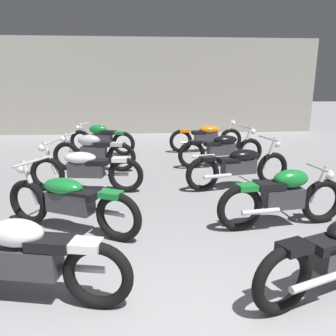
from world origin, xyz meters
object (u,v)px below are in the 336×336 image
motorcycle_right_row_4 (206,137)px  motorcycle_left_row_3 (93,151)px  motorcycle_left_row_2 (85,168)px  motorcycle_right_row_2 (239,166)px  motorcycle_left_row_0 (29,259)px  motorcycle_left_row_4 (101,138)px  motorcycle_right_row_3 (222,148)px  motorcycle_left_row_1 (70,201)px  motorcycle_right_row_1 (284,196)px

motorcycle_right_row_4 → motorcycle_left_row_3: bearing=-148.0°
motorcycle_right_row_4 → motorcycle_left_row_2: bearing=-131.1°
motorcycle_left_row_2 → motorcycle_right_row_2: 2.95m
motorcycle_right_row_2 → motorcycle_right_row_4: size_ratio=0.99×
motorcycle_left_row_0 → motorcycle_left_row_4: size_ratio=1.02×
motorcycle_left_row_2 → motorcycle_right_row_4: (2.98, 3.42, 0.00)m
motorcycle_left_row_3 → motorcycle_right_row_3: bearing=2.5°
motorcycle_left_row_1 → motorcycle_right_row_4: 5.95m
motorcycle_right_row_2 → motorcycle_right_row_3: bearing=87.8°
motorcycle_left_row_3 → motorcycle_right_row_2: motorcycle_right_row_2 is taller
motorcycle_left_row_3 → motorcycle_right_row_4: (3.03, 1.89, -0.01)m
motorcycle_left_row_3 → motorcycle_right_row_2: (2.99, -1.56, -0.01)m
motorcycle_left_row_1 → motorcycle_right_row_1: (3.00, -0.09, 0.01)m
motorcycle_left_row_4 → motorcycle_right_row_4: size_ratio=0.88×
motorcycle_left_row_0 → motorcycle_right_row_1: 3.41m
motorcycle_left_row_2 → motorcycle_left_row_3: motorcycle_left_row_2 is taller
motorcycle_left_row_1 → motorcycle_left_row_2: bearing=91.6°
motorcycle_left_row_1 → motorcycle_left_row_3: 3.30m
motorcycle_left_row_0 → motorcycle_right_row_2: motorcycle_right_row_2 is taller
motorcycle_right_row_3 → motorcycle_right_row_4: 1.76m
motorcycle_left_row_1 → motorcycle_right_row_3: size_ratio=0.92×
motorcycle_right_row_3 → motorcycle_left_row_3: bearing=-177.5°
motorcycle_right_row_1 → motorcycle_left_row_0: bearing=-154.5°
motorcycle_right_row_3 → motorcycle_right_row_4: (-0.03, 1.75, 0.00)m
motorcycle_right_row_3 → motorcycle_left_row_0: bearing=-121.4°
motorcycle_left_row_1 → motorcycle_right_row_4: size_ratio=0.92×
motorcycle_left_row_1 → motorcycle_left_row_2: 1.77m
motorcycle_left_row_1 → motorcycle_right_row_2: (2.90, 1.73, 0.00)m
motorcycle_left_row_4 → motorcycle_right_row_2: size_ratio=0.89×
motorcycle_left_row_0 → motorcycle_right_row_3: (3.04, 4.98, -0.01)m
motorcycle_left_row_4 → motorcycle_right_row_3: (3.06, -1.67, -0.01)m
motorcycle_right_row_3 → motorcycle_left_row_4: bearing=151.3°
motorcycle_left_row_0 → motorcycle_left_row_2: size_ratio=0.90×
motorcycle_left_row_3 → motorcycle_right_row_3: (3.05, 0.13, -0.01)m
motorcycle_left_row_2 → motorcycle_right_row_2: bearing=-0.6°
motorcycle_right_row_4 → motorcycle_left_row_1: bearing=-119.5°
motorcycle_left_row_2 → motorcycle_right_row_1: bearing=-31.3°
motorcycle_left_row_2 → motorcycle_left_row_4: (-0.05, 3.33, 0.01)m
motorcycle_left_row_0 → motorcycle_left_row_3: 4.85m
motorcycle_left_row_2 → motorcycle_right_row_4: 4.53m
motorcycle_left_row_2 → motorcycle_right_row_1: (3.05, -1.85, 0.01)m
motorcycle_left_row_1 → motorcycle_right_row_3: (2.96, 3.43, 0.00)m
motorcycle_right_row_1 → motorcycle_left_row_1: bearing=178.4°
motorcycle_left_row_1 → motorcycle_left_row_3: motorcycle_left_row_1 is taller
motorcycle_left_row_0 → motorcycle_right_row_3: size_ratio=0.90×
motorcycle_right_row_1 → motorcycle_right_row_3: motorcycle_right_row_3 is taller
motorcycle_left_row_0 → motorcycle_left_row_1: 1.55m
motorcycle_left_row_2 → motorcycle_right_row_2: (2.95, -0.03, 0.00)m
motorcycle_right_row_2 → motorcycle_right_row_3: 1.70m
motorcycle_left_row_1 → motorcycle_left_row_4: bearing=91.1°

